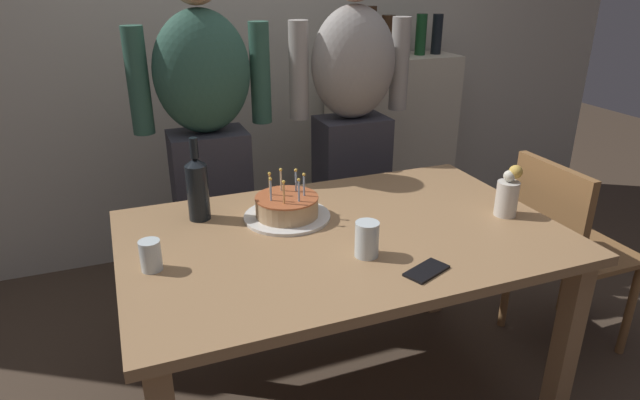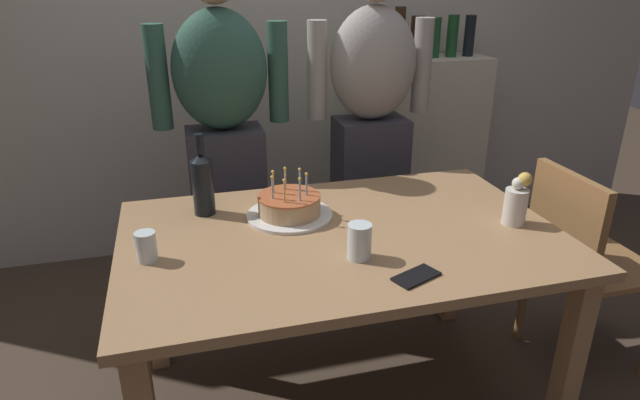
# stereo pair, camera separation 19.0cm
# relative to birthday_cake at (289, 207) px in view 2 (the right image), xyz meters

# --- Properties ---
(ground_plane) EXTENTS (10.00, 10.00, 0.00)m
(ground_plane) POSITION_rel_birthday_cake_xyz_m (0.15, -0.18, -0.78)
(ground_plane) COLOR #47382B
(back_wall) EXTENTS (5.20, 0.10, 2.60)m
(back_wall) POSITION_rel_birthday_cake_xyz_m (0.15, 1.37, 0.52)
(back_wall) COLOR beige
(back_wall) RESTS_ON ground_plane
(dining_table) EXTENTS (1.50, 0.96, 0.74)m
(dining_table) POSITION_rel_birthday_cake_xyz_m (0.15, -0.18, -0.14)
(dining_table) COLOR #A37A51
(dining_table) RESTS_ON ground_plane
(birthday_cake) EXTENTS (0.32, 0.32, 0.17)m
(birthday_cake) POSITION_rel_birthday_cake_xyz_m (0.00, 0.00, 0.00)
(birthday_cake) COLOR white
(birthday_cake) RESTS_ON dining_table
(water_glass_near) EXTENTS (0.08, 0.08, 0.12)m
(water_glass_near) POSITION_rel_birthday_cake_xyz_m (0.15, -0.36, 0.02)
(water_glass_near) COLOR silver
(water_glass_near) RESTS_ON dining_table
(water_glass_far) EXTENTS (0.06, 0.06, 0.10)m
(water_glass_far) POSITION_rel_birthday_cake_xyz_m (-0.50, -0.21, 0.01)
(water_glass_far) COLOR silver
(water_glass_far) RESTS_ON dining_table
(wine_bottle) EXTENTS (0.08, 0.08, 0.31)m
(wine_bottle) POSITION_rel_birthday_cake_xyz_m (-0.30, 0.11, 0.08)
(wine_bottle) COLOR black
(wine_bottle) RESTS_ON dining_table
(cell_phone) EXTENTS (0.16, 0.12, 0.01)m
(cell_phone) POSITION_rel_birthday_cake_xyz_m (0.27, -0.52, -0.03)
(cell_phone) COLOR black
(cell_phone) RESTS_ON dining_table
(flower_vase) EXTENTS (0.09, 0.08, 0.19)m
(flower_vase) POSITION_rel_birthday_cake_xyz_m (0.76, -0.27, 0.04)
(flower_vase) COLOR silver
(flower_vase) RESTS_ON dining_table
(person_man_bearded) EXTENTS (0.61, 0.27, 1.66)m
(person_man_bearded) POSITION_rel_birthday_cake_xyz_m (-0.16, 0.62, 0.09)
(person_man_bearded) COLOR #33333D
(person_man_bearded) RESTS_ON ground_plane
(person_woman_cardigan) EXTENTS (0.61, 0.27, 1.66)m
(person_woman_cardigan) POSITION_rel_birthday_cake_xyz_m (0.54, 0.62, 0.09)
(person_woman_cardigan) COLOR #33333D
(person_woman_cardigan) RESTS_ON ground_plane
(dining_chair) EXTENTS (0.42, 0.42, 0.87)m
(dining_chair) POSITION_rel_birthday_cake_xyz_m (1.15, -0.19, -0.26)
(dining_chair) COLOR olive
(dining_chair) RESTS_ON ground_plane
(shelf_cabinet) EXTENTS (0.77, 0.30, 1.39)m
(shelf_cabinet) POSITION_rel_birthday_cake_xyz_m (1.05, 1.15, -0.21)
(shelf_cabinet) COLOR beige
(shelf_cabinet) RESTS_ON ground_plane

